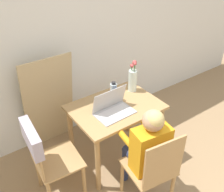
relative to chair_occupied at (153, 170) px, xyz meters
The scene contains 9 objects.
wall_back 1.66m from the chair_occupied, 93.09° to the left, with size 6.40×0.05×2.50m.
dining_table 0.70m from the chair_occupied, 82.93° to the left, with size 0.90×0.65×0.71m.
chair_occupied is the anchor object (origin of this frame).
chair_spare 0.98m from the chair_occupied, 140.34° to the left, with size 0.46×0.43×0.89m.
person_seated 0.23m from the chair_occupied, 82.25° to the left, with size 0.38×0.46×1.05m.
laptop 0.69m from the chair_occupied, 89.78° to the left, with size 0.39×0.25×0.24m.
flower_vase 1.00m from the chair_occupied, 63.26° to the left, with size 0.09×0.09×0.36m.
water_bottle 0.86m from the chair_occupied, 80.90° to the left, with size 0.07×0.07×0.22m.
cardboard_panel 1.37m from the chair_occupied, 106.31° to the left, with size 0.58×0.18×1.15m.
Camera 1 is at (-1.12, -0.30, 2.25)m, focal length 42.00 mm.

